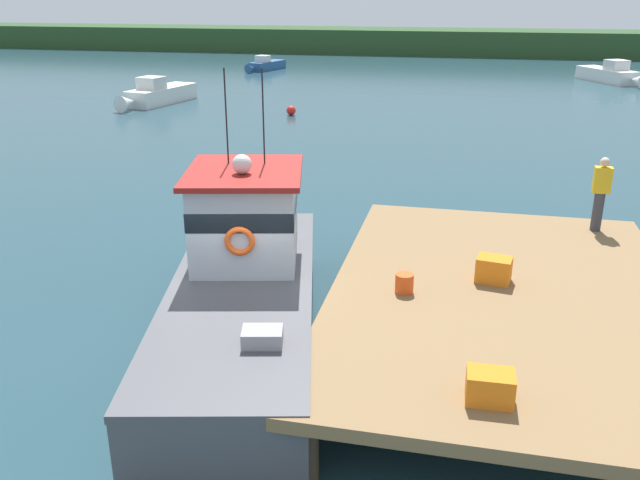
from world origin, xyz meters
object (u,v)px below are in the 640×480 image
at_px(mooring_buoy_inshore, 172,98).
at_px(moored_boat_near_channel, 611,75).
at_px(moored_boat_far_left, 157,94).
at_px(bait_bucket, 404,283).
at_px(crate_stack_mid_dock, 494,270).
at_px(crate_single_far, 490,387).
at_px(mooring_buoy_spare_mooring, 291,110).
at_px(mooring_buoy_outer, 195,181).
at_px(main_fishing_boat, 245,281).
at_px(deckhand_by_the_boat, 600,193).
at_px(moored_boat_far_right, 265,65).

bearing_deg(mooring_buoy_inshore, moored_boat_near_channel, 29.04).
bearing_deg(moored_boat_far_left, bait_bucket, -56.44).
bearing_deg(crate_stack_mid_dock, crate_single_far, -91.72).
bearing_deg(mooring_buoy_spare_mooring, mooring_buoy_outer, -88.12).
bearing_deg(crate_stack_mid_dock, moored_boat_near_channel, 77.57).
bearing_deg(mooring_buoy_outer, mooring_buoy_inshore, 116.65).
bearing_deg(bait_bucket, main_fishing_boat, 175.39).
bearing_deg(mooring_buoy_outer, deckhand_by_the_boat, -23.94).
relative_size(bait_bucket, moored_boat_far_right, 0.07).
xyz_separation_m(deckhand_by_the_boat, mooring_buoy_outer, (-11.58, 5.14, -1.81)).
height_order(moored_boat_near_channel, mooring_buoy_outer, moored_boat_near_channel).
relative_size(deckhand_by_the_boat, moored_boat_near_channel, 0.26).
height_order(crate_stack_mid_dock, moored_boat_near_channel, crate_stack_mid_dock).
distance_m(moored_boat_far_left, moored_boat_near_channel, 31.49).
bearing_deg(moored_boat_far_right, mooring_buoy_inshore, -91.89).
height_order(crate_single_far, moored_boat_far_left, crate_single_far).
distance_m(crate_stack_mid_dock, moored_boat_far_right, 45.92).
height_order(crate_stack_mid_dock, deckhand_by_the_boat, deckhand_by_the_boat).
bearing_deg(crate_single_far, mooring_buoy_spare_mooring, 110.14).
distance_m(deckhand_by_the_boat, mooring_buoy_spare_mooring, 22.74).
bearing_deg(moored_boat_near_channel, moored_boat_far_right, 175.34).
bearing_deg(moored_boat_far_right, crate_stack_mid_dock, -67.83).
distance_m(bait_bucket, mooring_buoy_outer, 12.19).
relative_size(crate_stack_mid_dock, moored_boat_far_right, 0.12).
relative_size(main_fishing_boat, mooring_buoy_inshore, 28.13).
relative_size(mooring_buoy_inshore, mooring_buoy_outer, 0.72).
bearing_deg(moored_boat_near_channel, main_fishing_boat, -108.15).
bearing_deg(mooring_buoy_outer, moored_boat_far_right, 103.20).
bearing_deg(moored_boat_far_left, crate_single_far, -57.34).
xyz_separation_m(crate_stack_mid_dock, moored_boat_far_right, (-17.33, 42.51, -1.02)).
xyz_separation_m(main_fishing_boat, mooring_buoy_inshore, (-13.36, 26.06, -0.83)).
relative_size(main_fishing_boat, moored_boat_far_right, 2.07).
bearing_deg(deckhand_by_the_boat, mooring_buoy_spare_mooring, 122.08).
distance_m(moored_boat_far_left, mooring_buoy_outer, 18.33).
bearing_deg(moored_boat_far_left, moored_boat_far_right, 86.97).
distance_m(main_fishing_boat, mooring_buoy_spare_mooring, 23.71).
distance_m(main_fishing_boat, bait_bucket, 3.04).
height_order(moored_boat_far_right, mooring_buoy_inshore, moored_boat_far_right).
xyz_separation_m(bait_bucket, mooring_buoy_spare_mooring, (-8.29, 23.34, -1.13)).
bearing_deg(mooring_buoy_inshore, bait_bucket, -58.11).
bearing_deg(mooring_buoy_inshore, crate_single_far, -58.83).
distance_m(crate_stack_mid_dock, bait_bucket, 1.72).
bearing_deg(main_fishing_boat, deckhand_by_the_boat, 29.93).
bearing_deg(moored_boat_near_channel, moored_boat_far_left, -149.66).
xyz_separation_m(main_fishing_boat, mooring_buoy_spare_mooring, (-5.28, 23.10, -0.76)).
xyz_separation_m(moored_boat_near_channel, mooring_buoy_spare_mooring, (-18.70, -17.83, -0.31)).
bearing_deg(mooring_buoy_outer, main_fishing_boat, -61.93).
distance_m(deckhand_by_the_boat, moored_boat_far_left, 29.50).
distance_m(crate_single_far, deckhand_by_the_boat, 7.61).
distance_m(bait_bucket, moored_boat_near_channel, 42.48).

